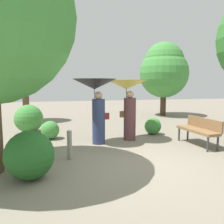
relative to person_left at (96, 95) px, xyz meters
The scene contains 11 objects.
ground_plane 2.63m from the person_left, 72.88° to the right, with size 40.00×40.00×0.00m, color gray.
person_left is the anchor object (origin of this frame).
person_right 1.12m from the person_left, 12.59° to the left, with size 1.34×1.34×1.99m.
park_bench 3.33m from the person_left, 16.49° to the right, with size 0.63×1.54×0.83m.
tree_mid_left 5.77m from the person_left, 118.10° to the left, with size 1.88×1.88×3.72m.
tree_mid_right 7.41m from the person_left, 48.24° to the left, with size 2.81×2.81×4.24m.
bush_path_left 2.70m from the person_left, 20.10° to the left, with size 0.62×0.62×0.62m, color #387F33.
bush_path_right 2.10m from the person_left, 146.12° to the left, with size 0.62×0.62×0.62m, color #428C3D.
bush_behind_bench 3.32m from the person_left, 135.19° to the left, with size 1.08×1.08×1.08m, color #428C3D.
bush_far_side 3.12m from the person_left, 125.48° to the right, with size 0.96×0.96×0.96m, color #235B23.
path_marker_post 2.00m from the person_left, 123.23° to the right, with size 0.12×0.12×0.72m, color gray.
Camera 1 is at (-1.76, -4.98, 1.88)m, focal length 37.09 mm.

